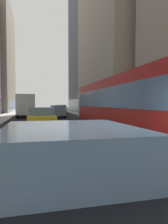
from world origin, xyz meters
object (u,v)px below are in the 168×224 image
car_grey_wagon (57,111)px  dalmatian_dog (142,160)px  car_red_coupe (28,109)px  car_black_suv (68,185)px  car_white_van (61,109)px  box_truck (27,105)px  transit_bus (131,106)px  car_yellow_taxi (41,118)px

car_grey_wagon → dalmatian_dog: (-0.27, -22.78, -0.31)m
car_red_coupe → car_black_suv: size_ratio=1.14×
car_black_suv → car_white_van: bearing=83.3°
box_truck → dalmatian_dog: box_truck is taller
car_red_coupe → transit_bus: bearing=-78.8°
car_black_suv → car_grey_wagon: bearing=84.4°
car_black_suv → box_truck: box_truck is taller
transit_bus → car_red_coupe: bearing=101.2°
transit_bus → car_black_suv: (-4.00, -6.26, -0.96)m
car_white_van → transit_bus: bearing=-90.0°
transit_bus → car_grey_wagon: 18.48m
car_red_coupe → box_truck: bearing=-90.0°
box_truck → car_grey_wagon: bearing=-29.0°
car_red_coupe → box_truck: 7.78m
car_black_suv → transit_bus: bearing=57.4°
dalmatian_dog → car_white_van: bearing=86.7°
car_grey_wagon → box_truck: 4.65m
transit_bus → dalmatian_dog: (-1.87, -4.39, -1.26)m
transit_bus → car_red_coupe: size_ratio=2.45×
dalmatian_dog → box_truck: bearing=98.5°
car_red_coupe → car_grey_wagon: same height
transit_bus → car_black_suv: transit_bus is taller
box_truck → car_black_suv: bearing=-86.6°
box_truck → dalmatian_dog: 25.30m
transit_bus → car_grey_wagon: transit_bus is taller
transit_bus → car_white_van: size_ratio=2.80×
transit_bus → car_black_suv: bearing=-122.6°
car_red_coupe → car_white_van: bearing=-5.7°
transit_bus → box_truck: size_ratio=1.54×
car_white_van → car_red_coupe: size_ratio=0.88×
car_grey_wagon → box_truck: bearing=151.0°
car_black_suv → car_yellow_taxi: size_ratio=0.88×
car_red_coupe → car_black_suv: bearing=-87.4°
transit_bus → car_yellow_taxi: (-4.00, 6.16, -0.95)m
car_black_suv → dalmatian_dog: bearing=41.2°
transit_bus → dalmatian_dog: size_ratio=11.98×
car_red_coupe → box_truck: size_ratio=0.63×
car_black_suv → car_yellow_taxi: 12.41m
car_yellow_taxi → car_grey_wagon: bearing=78.9°
car_red_coupe → car_grey_wagon: size_ratio=1.19×
transit_bus → car_yellow_taxi: 7.40m
car_yellow_taxi → car_grey_wagon: same height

